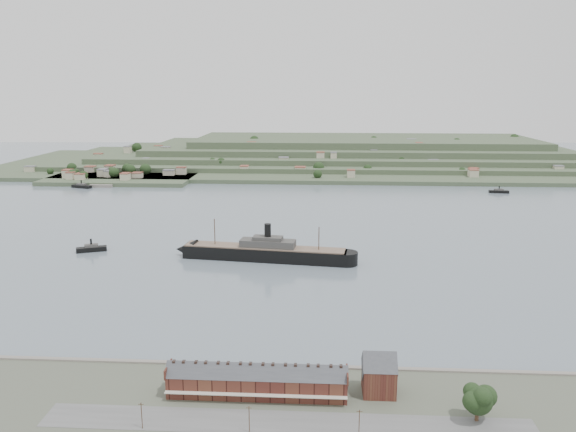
# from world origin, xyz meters

# --- Properties ---
(ground) EXTENTS (1400.00, 1400.00, 0.00)m
(ground) POSITION_xyz_m (0.00, 0.00, 0.00)
(ground) COLOR slate
(ground) RESTS_ON ground
(terrace_row) EXTENTS (55.60, 9.80, 11.07)m
(terrace_row) POSITION_xyz_m (-10.00, -168.02, 6.84)
(terrace_row) COLOR #491F1A
(terrace_row) RESTS_ON ground
(gabled_building) EXTENTS (10.40, 10.18, 14.09)m
(gabled_building) POSITION_xyz_m (27.50, -164.00, 8.19)
(gabled_building) COLOR #491F1A
(gabled_building) RESTS_ON ground
(far_peninsula) EXTENTS (760.00, 309.00, 30.00)m
(far_peninsula) POSITION_xyz_m (27.91, 393.10, 11.88)
(far_peninsula) COLOR #33432D
(far_peninsula) RESTS_ON ground
(steamship) EXTENTS (104.73, 24.48, 25.15)m
(steamship) POSITION_xyz_m (-24.94, -22.01, 4.64)
(steamship) COLOR black
(steamship) RESTS_ON ground
(tugboat) EXTENTS (17.64, 10.52, 7.72)m
(tugboat) POSITION_xyz_m (-126.40, -11.73, 1.88)
(tugboat) COLOR black
(tugboat) RESTS_ON ground
(ferry_west) EXTENTS (21.13, 11.93, 7.65)m
(ferry_west) POSITION_xyz_m (-222.63, 198.92, 1.84)
(ferry_west) COLOR black
(ferry_west) RESTS_ON ground
(ferry_east) EXTENTS (17.86, 6.35, 6.56)m
(ferry_east) POSITION_xyz_m (172.76, 195.95, 1.58)
(ferry_east) COLOR black
(ferry_east) RESTS_ON ground
(fig_tree) EXTENTS (10.22, 8.85, 11.40)m
(fig_tree) POSITION_xyz_m (54.28, -177.91, 8.96)
(fig_tree) COLOR #483121
(fig_tree) RESTS_ON ground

